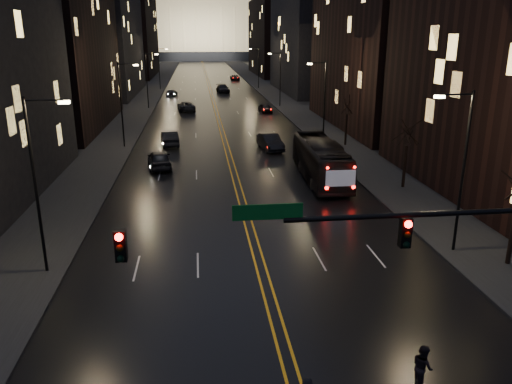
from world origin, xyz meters
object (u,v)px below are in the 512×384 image
object	(u,v)px
oncoming_car_a	(159,159)
oncoming_car_b	(170,138)
receding_car_a	(270,142)
pedestrian_b	(423,366)
bus	(321,160)
traffic_signal	(473,243)

from	to	relation	value
oncoming_car_a	oncoming_car_b	size ratio (longest dim) A/B	1.02
receding_car_a	pedestrian_b	size ratio (longest dim) A/B	3.08
bus	oncoming_car_b	bearing A→B (deg)	132.93
pedestrian_b	receding_car_a	bearing A→B (deg)	-5.05
traffic_signal	receding_car_a	size ratio (longest dim) A/B	3.38
oncoming_car_a	receding_car_a	world-z (taller)	oncoming_car_a
oncoming_car_a	oncoming_car_b	distance (m)	9.83
oncoming_car_a	bus	bearing A→B (deg)	150.66
receding_car_a	oncoming_car_a	bearing A→B (deg)	-158.19
bus	oncoming_car_a	bearing A→B (deg)	160.40
bus	pedestrian_b	xyz separation A→B (m)	(-2.75, -25.94, -0.84)
oncoming_car_b	pedestrian_b	size ratio (longest dim) A/B	2.96
traffic_signal	oncoming_car_a	world-z (taller)	traffic_signal
bus	receding_car_a	size ratio (longest dim) A/B	2.35
receding_car_a	pedestrian_b	bearing A→B (deg)	-98.26
bus	pedestrian_b	world-z (taller)	bus
traffic_signal	bus	bearing A→B (deg)	87.33
oncoming_car_a	receding_car_a	xyz separation A→B (m)	(11.18, 6.39, -0.01)
bus	oncoming_car_b	size ratio (longest dim) A/B	2.44
pedestrian_b	bus	bearing A→B (deg)	-10.78
oncoming_car_b	oncoming_car_a	bearing A→B (deg)	79.79
traffic_signal	receding_car_a	xyz separation A→B (m)	(-1.36, 37.16, -4.26)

